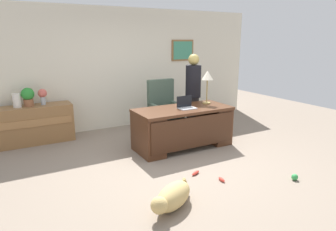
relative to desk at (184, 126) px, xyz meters
name	(u,v)px	position (x,y,z in m)	size (l,w,h in m)	color
ground_plane	(180,162)	(-0.43, -0.59, -0.41)	(12.00, 12.00, 0.00)	gray
back_wall	(123,68)	(-0.42, 2.01, 0.94)	(7.00, 0.16, 2.70)	beige
desk	(184,126)	(0.00, 0.00, 0.00)	(1.82, 0.82, 0.76)	#4C2B19
credenza	(31,125)	(-2.49, 1.66, -0.04)	(1.57, 0.50, 0.75)	olive
armchair	(164,111)	(0.09, 0.94, 0.10)	(0.60, 0.59, 1.17)	#475B4C
person_standing	(193,94)	(0.60, 0.59, 0.47)	(0.32, 0.32, 1.72)	#262323
dog_lying	(172,197)	(-1.27, -1.77, -0.26)	(0.74, 0.58, 0.30)	tan
laptop	(186,105)	(0.04, -0.01, 0.40)	(0.32, 0.22, 0.22)	#B2B5BA
desk_lamp	(207,77)	(0.63, 0.15, 0.87)	(0.22, 0.22, 0.65)	#9E8447
vase_with_flowers	(43,95)	(-2.23, 1.66, 0.54)	(0.17, 0.17, 0.32)	#A3ABB2
vase_empty	(17,100)	(-2.69, 1.66, 0.47)	(0.15, 0.15, 0.27)	silver
potted_plant	(28,96)	(-2.49, 1.66, 0.53)	(0.24, 0.24, 0.36)	brown
dog_toy_ball	(295,177)	(0.68, -1.98, -0.37)	(0.09, 0.09, 0.09)	green
dog_toy_bone	(196,173)	(-0.47, -1.11, -0.39)	(0.18, 0.05, 0.05)	#E53F33
dog_toy_plush	(222,179)	(-0.27, -1.48, -0.39)	(0.14, 0.05, 0.05)	#E53F33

